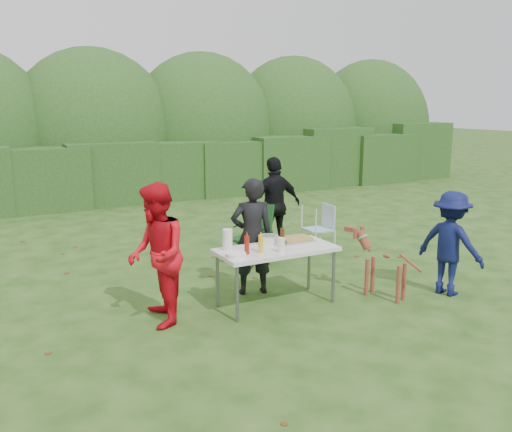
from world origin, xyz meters
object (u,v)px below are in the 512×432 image
camping_chair (251,235)px  person_cook (252,236)px  folding_table (276,252)px  person_black_puffy (275,205)px  lawn_chair (318,227)px  ketchup_bottle (247,245)px  child (450,243)px  beer_bottle (282,238)px  mustard_bottle (261,244)px  paper_towel_roll (227,240)px  person_red_jacket (157,255)px  dog (386,266)px

camping_chair → person_cook: bearing=35.7°
folding_table → camping_chair: (0.50, 1.66, -0.20)m
camping_chair → person_black_puffy: bearing=-173.8°
lawn_chair → ketchup_bottle: ketchup_bottle is taller
person_black_puffy → camping_chair: size_ratio=1.69×
child → beer_bottle: child is taller
mustard_bottle → ketchup_bottle: 0.18m
folding_table → beer_bottle: beer_bottle is taller
ketchup_bottle → person_cook: bearing=57.6°
mustard_bottle → paper_towel_roll: paper_towel_roll is taller
mustard_bottle → beer_bottle: 0.36m
folding_table → person_red_jacket: size_ratio=0.91×
person_cook → dog: size_ratio=1.73×
child → camping_chair: 2.95m
ketchup_bottle → beer_bottle: bearing=7.8°
folding_table → lawn_chair: bearing=44.5°
child → lawn_chair: 2.67m
dog → lawn_chair: 2.44m
person_black_puffy → dog: 2.62m
person_red_jacket → person_black_puffy: bearing=137.2°
person_cook → folding_table: bearing=111.8°
person_black_puffy → child: person_black_puffy is taller
child → dog: (-0.85, 0.27, -0.26)m
person_black_puffy → mustard_bottle: bearing=56.7°
person_red_jacket → paper_towel_roll: size_ratio=6.32×
beer_bottle → child: bearing=-18.7°
child → camping_chair: bearing=19.5°
folding_table → camping_chair: bearing=73.1°
person_cook → child: size_ratio=1.13×
person_red_jacket → person_black_puffy: 3.37m
dog → child: bearing=-128.4°
person_cook → dog: 1.78m
dog → paper_towel_roll: (-1.95, 0.66, 0.44)m
dog → paper_towel_roll: bearing=50.5°
ketchup_bottle → camping_chair: bearing=61.3°
person_black_puffy → child: 3.04m
person_black_puffy → paper_towel_roll: bearing=47.6°
folding_table → person_black_puffy: 2.44m
person_cook → paper_towel_roll: (-0.51, -0.33, 0.09)m
camping_chair → person_red_jacket: bearing=10.1°
camping_chair → folding_table: bearing=45.5°
person_cook → dog: person_cook is taller
person_cook → child: bearing=165.7°
ketchup_bottle → beer_bottle: size_ratio=0.92×
child → camping_chair: child is taller
person_red_jacket → lawn_chair: 3.91m
child → mustard_bottle: 2.58m
camping_chair → beer_bottle: beer_bottle is taller
person_red_jacket → dog: size_ratio=1.82×
folding_table → child: (2.23, -0.73, 0.01)m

